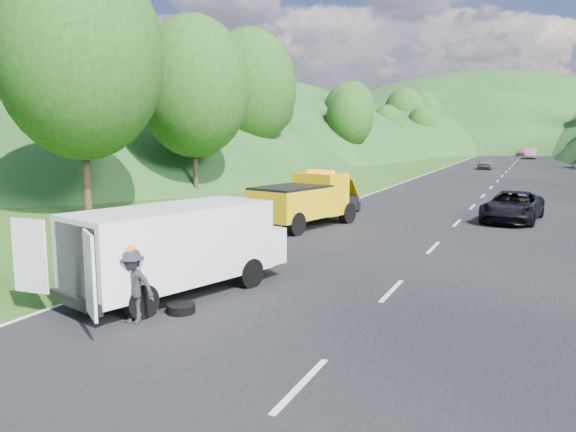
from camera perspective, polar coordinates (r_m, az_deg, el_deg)
The scene contains 15 objects.
ground at distance 17.63m, azimuth 2.55°, elevation -4.89°, with size 320.00×320.00×0.00m, color #38661E.
road_surface at distance 56.18m, azimuth 20.93°, elevation 3.81°, with size 14.00×200.00×0.02m, color black.
tree_line_left at distance 80.15m, azimuth 5.92°, elevation 5.56°, with size 14.00×140.00×14.00m, color #325C1B, non-canonical shape.
hills_backdrop at distance 150.68m, azimuth 24.57°, elevation 6.21°, with size 201.00×288.60×44.00m, color #2D5B23, non-canonical shape.
tow_truck at distance 24.23m, azimuth 1.91°, elevation 1.64°, with size 3.32×5.96×2.42m.
white_van at distance 14.38m, azimuth -11.09°, elevation -2.91°, with size 4.43×6.86×2.26m.
woman at distance 18.71m, azimuth -5.25°, elevation -4.13°, with size 0.66×0.48×1.81m, color white.
child at distance 18.74m, azimuth -5.13°, elevation -4.11°, with size 0.52×0.40×1.06m, color tan.
worker at distance 12.77m, azimuth -15.44°, elevation -10.46°, with size 1.05×0.60×1.62m, color black.
suitcase at distance 19.68m, azimuth -9.40°, elevation -2.65°, with size 0.39×0.22×0.63m, color #575641.
spare_tire at distance 13.19m, azimuth -10.80°, elevation -9.69°, with size 0.65×0.65×0.20m, color black.
passing_suv at distance 27.85m, azimuth 21.76°, elevation -0.52°, with size 2.28×4.95×1.38m, color black.
dist_car_a at distance 66.15m, azimuth 19.43°, elevation 4.50°, with size 1.56×3.87×1.32m, color #48464B.
dist_car_b at distance 94.34m, azimuth 23.39°, elevation 5.35°, with size 1.69×4.85×1.60m, color #78505D.
dist_car_c at distance 105.42m, azimuth 22.85°, elevation 5.64°, with size 1.95×4.80×1.39m, color #AA556F.
Camera 1 is at (6.36, -15.93, 4.09)m, focal length 35.00 mm.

